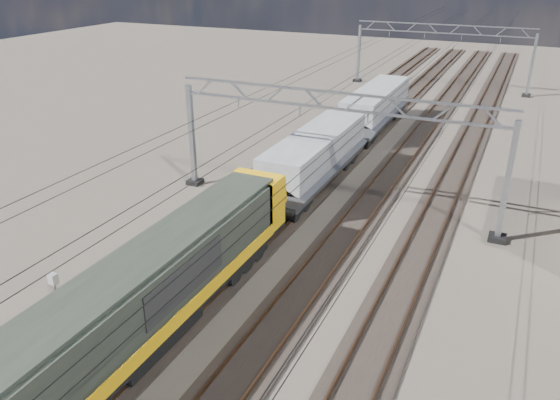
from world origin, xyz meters
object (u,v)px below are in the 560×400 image
at_px(hopper_wagon_lead, 316,155).
at_px(trackside_cabinet, 53,279).
at_px(locomotive, 142,298).
at_px(hopper_wagon_mid, 376,105).
at_px(catenary_gantry_far, 441,54).
at_px(catenary_gantry_mid, 332,147).

height_order(hopper_wagon_lead, trackside_cabinet, hopper_wagon_lead).
distance_m(locomotive, hopper_wagon_lead, 17.70).
bearing_deg(hopper_wagon_mid, catenary_gantry_far, 84.01).
relative_size(locomotive, hopper_wagon_mid, 1.62).
xyz_separation_m(catenary_gantry_far, locomotive, (-2.00, -50.96, -1.58)).
height_order(hopper_wagon_mid, trackside_cabinet, hopper_wagon_mid).
xyz_separation_m(catenary_gantry_mid, locomotive, (-2.00, -14.96, -1.58)).
bearing_deg(catenary_gantry_far, locomotive, -92.25).
height_order(hopper_wagon_lead, hopper_wagon_mid, same).
bearing_deg(locomotive, hopper_wagon_lead, 90.00).
distance_m(hopper_wagon_mid, trackside_cabinet, 31.33).
relative_size(catenary_gantry_mid, locomotive, 0.94).
bearing_deg(hopper_wagon_mid, trackside_cabinet, -100.85).
xyz_separation_m(hopper_wagon_lead, hopper_wagon_mid, (0.00, 14.20, 0.00)).
xyz_separation_m(hopper_wagon_mid, trackside_cabinet, (-5.89, -30.75, -1.34)).
bearing_deg(locomotive, catenary_gantry_far, 87.75).
bearing_deg(catenary_gantry_mid, hopper_wagon_mid, 96.74).
bearing_deg(catenary_gantry_far, trackside_cabinet, -99.00).
height_order(catenary_gantry_mid, locomotive, catenary_gantry_mid).
relative_size(hopper_wagon_lead, trackside_cabinet, 11.05).
relative_size(catenary_gantry_mid, hopper_wagon_mid, 1.53).
height_order(catenary_gantry_far, hopper_wagon_lead, catenary_gantry_far).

